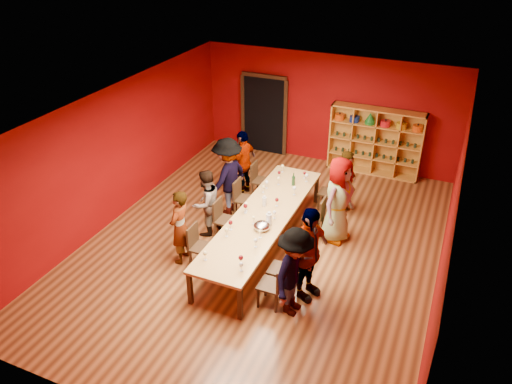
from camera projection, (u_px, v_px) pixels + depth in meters
room_shell at (263, 183)px, 9.82m from camera, size 7.10×9.10×3.04m
tasting_table at (263, 217)px, 10.22m from camera, size 1.10×4.50×0.75m
doorway at (265, 114)px, 14.17m from camera, size 1.40×0.17×2.30m
shelving_unit at (376, 138)px, 13.04m from camera, size 2.40×0.40×1.80m
chair_person_left_1 at (198, 244)px, 9.74m from camera, size 0.42×0.42×0.89m
person_left_1 at (180, 227)px, 9.73m from camera, size 0.45×0.59×1.57m
chair_person_left_2 at (223, 217)px, 10.60m from camera, size 0.42×0.42×0.89m
person_left_2 at (206, 203)px, 10.60m from camera, size 0.61×0.82×1.50m
chair_person_left_3 at (242, 196)px, 11.37m from camera, size 0.42×0.42×0.89m
person_left_3 at (228, 177)px, 11.27m from camera, size 0.72×1.27×1.85m
chair_person_left_4 at (258, 178)px, 12.14m from camera, size 0.42×0.42×0.89m
person_left_4 at (244, 163)px, 12.11m from camera, size 0.56×1.02×1.66m
chair_person_right_0 at (275, 283)px, 8.71m from camera, size 0.42×0.42×0.89m
person_right_0 at (295, 272)px, 8.42m from camera, size 0.59×1.15×1.70m
chair_person_right_1 at (285, 268)px, 9.09m from camera, size 0.42×0.42×0.89m
person_right_1 at (308, 254)px, 8.74m from camera, size 0.83×1.19×1.85m
chair_person_right_3 at (317, 214)px, 10.69m from camera, size 0.42×0.42×0.89m
person_right_3 at (338, 200)px, 10.32m from camera, size 0.73×1.03×1.90m
chair_person_right_4 at (332, 191)px, 11.59m from camera, size 0.42×0.42×0.89m
person_right_4 at (347, 183)px, 11.34m from camera, size 0.44×0.58×1.56m
wine_glass_0 at (226, 230)px, 9.45m from camera, size 0.08×0.08×0.20m
wine_glass_1 at (253, 218)px, 9.84m from camera, size 0.07×0.07×0.18m
wine_glass_2 at (267, 183)px, 11.10m from camera, size 0.08×0.08×0.20m
wine_glass_3 at (274, 213)px, 10.01m from camera, size 0.08×0.08×0.19m
wine_glass_4 at (277, 200)px, 10.43m from camera, size 0.08×0.08×0.20m
wine_glass_5 at (282, 167)px, 11.80m from camera, size 0.08×0.08×0.20m
wine_glass_6 at (307, 176)px, 11.37m from camera, size 0.08×0.08×0.21m
wine_glass_7 at (279, 173)px, 11.53m from camera, size 0.07×0.07×0.18m
wine_glass_8 at (260, 232)px, 9.41m from camera, size 0.07×0.07×0.18m
wine_glass_9 at (205, 254)px, 8.80m from camera, size 0.08×0.08×0.20m
wine_glass_10 at (279, 179)px, 11.24m from camera, size 0.08×0.08×0.20m
wine_glass_11 at (256, 241)px, 9.15m from camera, size 0.08×0.08×0.19m
wine_glass_12 at (241, 265)px, 8.54m from camera, size 0.07×0.07×0.18m
wine_glass_13 at (241, 258)px, 8.66m from camera, size 0.09×0.09×0.22m
wine_glass_14 at (294, 189)px, 10.83m from camera, size 0.09×0.09×0.22m
wine_glass_15 at (305, 173)px, 11.53m from camera, size 0.07×0.07×0.18m
wine_glass_16 at (231, 223)px, 9.64m from camera, size 0.09×0.09×0.22m
wine_glass_17 at (246, 205)px, 10.24m from camera, size 0.09×0.09×0.22m
wine_glass_18 at (263, 187)px, 10.94m from camera, size 0.07×0.07×0.18m
wine_glass_19 at (245, 206)px, 10.18m from camera, size 0.09×0.09×0.22m
spittoon_bowl at (262, 226)px, 9.69m from camera, size 0.33×0.33×0.18m
carafe_a at (264, 201)px, 10.46m from camera, size 0.09×0.09×0.24m
carafe_b at (269, 219)px, 9.81m from camera, size 0.14×0.14×0.29m
wine_bottle at (293, 181)px, 11.24m from camera, size 0.08×0.08×0.31m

